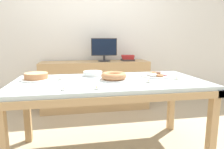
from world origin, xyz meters
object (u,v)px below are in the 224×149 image
(pastry_platter, at_px, (156,75))
(tealight_near_cakes, at_px, (148,82))
(book_stack, at_px, (128,58))
(plate_stack, at_px, (93,73))
(cake_chocolate_round, at_px, (36,77))
(computer_monitor, at_px, (104,50))
(tealight_near_front, at_px, (60,79))
(tealight_left_edge, at_px, (63,89))
(cake_golden_bundt, at_px, (114,77))
(tealight_centre, at_px, (97,88))
(tealight_right_edge, at_px, (176,79))

(pastry_platter, distance_m, tealight_near_cakes, 0.36)
(book_stack, height_order, plate_stack, book_stack)
(cake_chocolate_round, bearing_deg, book_stack, 44.03)
(tealight_near_cakes, bearing_deg, computer_monitor, 96.69)
(tealight_near_front, distance_m, tealight_near_cakes, 0.86)
(tealight_near_cakes, xyz_separation_m, tealight_left_edge, (-0.76, -0.15, 0.00))
(book_stack, distance_m, cake_chocolate_round, 1.76)
(plate_stack, height_order, tealight_near_cakes, plate_stack)
(cake_golden_bundt, height_order, tealight_centre, cake_golden_bundt)
(tealight_centre, distance_m, tealight_left_edge, 0.26)
(computer_monitor, relative_size, book_stack, 1.90)
(cake_chocolate_round, distance_m, tealight_near_cakes, 1.10)
(pastry_platter, relative_size, tealight_near_cakes, 8.33)
(pastry_platter, bearing_deg, tealight_near_cakes, -124.59)
(pastry_platter, height_order, tealight_near_cakes, pastry_platter)
(book_stack, relative_size, tealight_near_front, 5.58)
(pastry_platter, relative_size, plate_stack, 1.59)
(cake_chocolate_round, height_order, tealight_near_cakes, cake_chocolate_round)
(plate_stack, bearing_deg, tealight_near_cakes, -45.06)
(computer_monitor, height_order, book_stack, computer_monitor)
(cake_golden_bundt, bearing_deg, tealight_left_edge, -144.41)
(tealight_near_front, height_order, tealight_left_edge, same)
(cake_chocolate_round, distance_m, tealight_near_front, 0.24)
(cake_chocolate_round, relative_size, tealight_right_edge, 7.81)
(pastry_platter, bearing_deg, cake_chocolate_round, 178.01)
(plate_stack, xyz_separation_m, tealight_near_front, (-0.34, -0.19, -0.01))
(cake_golden_bundt, height_order, tealight_near_front, cake_golden_bundt)
(plate_stack, relative_size, tealight_right_edge, 5.25)
(book_stack, distance_m, tealight_near_front, 1.64)
(book_stack, xyz_separation_m, cake_chocolate_round, (-1.26, -1.22, -0.06))
(tealight_near_front, bearing_deg, pastry_platter, 0.78)
(book_stack, relative_size, cake_golden_bundt, 0.79)
(cake_golden_bundt, height_order, tealight_right_edge, cake_golden_bundt)
(computer_monitor, xyz_separation_m, tealight_left_edge, (-0.57, -1.71, -0.22))
(book_stack, distance_m, tealight_left_edge, 1.98)
(computer_monitor, xyz_separation_m, plate_stack, (-0.29, -1.09, -0.21))
(cake_chocolate_round, distance_m, tealight_left_edge, 0.57)
(book_stack, relative_size, plate_stack, 1.06)
(tealight_centre, distance_m, tealight_near_front, 0.55)
(computer_monitor, bearing_deg, tealight_near_front, -116.12)
(computer_monitor, bearing_deg, tealight_near_cakes, -83.31)
(tealight_near_cakes, bearing_deg, cake_chocolate_round, 161.95)
(pastry_platter, bearing_deg, tealight_centre, -146.49)
(cake_chocolate_round, xyz_separation_m, tealight_right_edge, (1.37, -0.26, -0.02))
(computer_monitor, height_order, tealight_centre, computer_monitor)
(book_stack, bearing_deg, tealight_right_edge, -86.06)
(book_stack, height_order, cake_chocolate_round, book_stack)
(pastry_platter, height_order, tealight_near_front, pastry_platter)
(cake_golden_bundt, distance_m, tealight_near_cakes, 0.34)
(cake_golden_bundt, bearing_deg, pastry_platter, 13.25)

